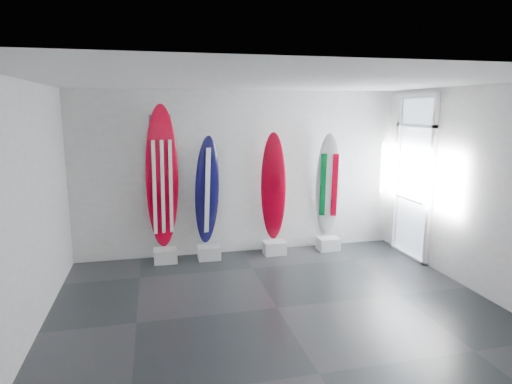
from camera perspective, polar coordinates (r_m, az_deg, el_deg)
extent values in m
plane|color=black|center=(6.13, 2.78, -14.92)|extent=(6.00, 6.00, 0.00)
plane|color=white|center=(5.54, 3.07, 14.32)|extent=(6.00, 6.00, 0.00)
plane|color=silver|center=(8.04, -2.04, 2.50)|extent=(6.00, 0.00, 6.00)
plane|color=silver|center=(3.40, 14.85, -9.46)|extent=(6.00, 0.00, 6.00)
plane|color=silver|center=(5.62, -27.95, -2.38)|extent=(0.00, 5.00, 5.00)
plane|color=silver|center=(7.08, 26.94, 0.19)|extent=(0.00, 5.00, 5.00)
cube|color=silver|center=(7.90, -11.77, -8.18)|extent=(0.40, 0.30, 0.24)
ellipsoid|color=#950015|center=(7.67, -12.18, 1.84)|extent=(0.60, 0.33, 2.52)
cube|color=silver|center=(7.95, -6.17, -7.89)|extent=(0.40, 0.30, 0.24)
ellipsoid|color=black|center=(7.77, -6.42, 0.12)|extent=(0.52, 0.43, 1.99)
cube|color=silver|center=(8.18, 2.43, -7.30)|extent=(0.40, 0.30, 0.24)
ellipsoid|color=#950015|center=(8.00, 2.30, 0.64)|extent=(0.51, 0.36, 2.03)
cube|color=silver|center=(8.52, 9.43, -6.69)|extent=(0.40, 0.30, 0.24)
ellipsoid|color=silver|center=(8.35, 9.40, 0.84)|extent=(0.57, 0.55, 2.01)
cube|color=silver|center=(8.17, -19.16, -6.24)|extent=(0.09, 0.02, 0.13)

